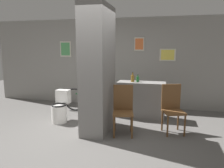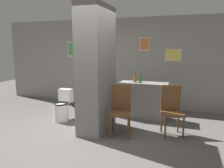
# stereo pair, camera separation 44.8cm
# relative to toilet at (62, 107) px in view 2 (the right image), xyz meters

# --- Properties ---
(ground_plane) EXTENTS (14.00, 14.00, 0.00)m
(ground_plane) POSITION_rel_toilet_xyz_m (0.94, -0.83, -0.32)
(ground_plane) COLOR #5B5956
(wall_back) EXTENTS (8.00, 0.09, 2.60)m
(wall_back) POSITION_rel_toilet_xyz_m (0.94, 1.80, 0.99)
(wall_back) COLOR gray
(wall_back) RESTS_ON ground_plane
(pillar_center) EXTENTS (0.53, 1.04, 2.60)m
(pillar_center) POSITION_rel_toilet_xyz_m (1.05, -0.31, 0.98)
(pillar_center) COLOR gray
(pillar_center) RESTS_ON ground_plane
(counter_shelf) EXTENTS (1.19, 0.44, 0.91)m
(counter_shelf) POSITION_rel_toilet_xyz_m (1.83, 0.80, 0.14)
(counter_shelf) COLOR gray
(counter_shelf) RESTS_ON ground_plane
(toilet) EXTENTS (0.36, 0.52, 0.74)m
(toilet) POSITION_rel_toilet_xyz_m (0.00, 0.00, 0.00)
(toilet) COLOR white
(toilet) RESTS_ON ground_plane
(chair_near_pillar) EXTENTS (0.48, 0.48, 1.01)m
(chair_near_pillar) POSITION_rel_toilet_xyz_m (1.59, -0.35, 0.23)
(chair_near_pillar) COLOR brown
(chair_near_pillar) RESTS_ON ground_plane
(chair_by_doorway) EXTENTS (0.51, 0.51, 1.01)m
(chair_by_doorway) POSITION_rel_toilet_xyz_m (2.57, -0.03, 0.23)
(chair_by_doorway) COLOR brown
(chair_by_doorway) RESTS_ON ground_plane
(bicycle) EXTENTS (1.58, 0.42, 0.69)m
(bicycle) POSITION_rel_toilet_xyz_m (0.45, 0.90, 0.02)
(bicycle) COLOR black
(bicycle) RESTS_ON ground_plane
(bottle_tall) EXTENTS (0.09, 0.09, 0.26)m
(bottle_tall) POSITION_rel_toilet_xyz_m (1.61, 0.78, 0.68)
(bottle_tall) COLOR olive
(bottle_tall) RESTS_ON counter_shelf
(bottle_short) EXTENTS (0.07, 0.07, 0.20)m
(bottle_short) POSITION_rel_toilet_xyz_m (1.73, 0.84, 0.66)
(bottle_short) COLOR #267233
(bottle_short) RESTS_ON counter_shelf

